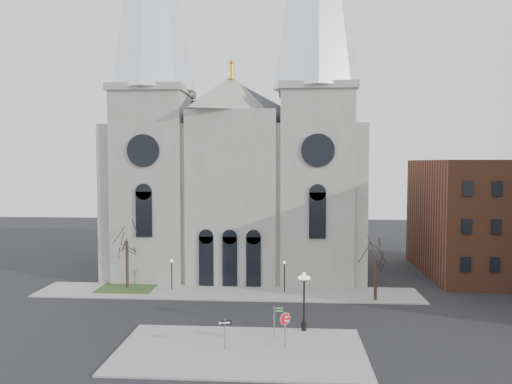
# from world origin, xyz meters

# --- Properties ---
(ground) EXTENTS (160.00, 160.00, 0.00)m
(ground) POSITION_xyz_m (0.00, 0.00, 0.00)
(ground) COLOR black
(ground) RESTS_ON ground
(sidewalk_near) EXTENTS (18.00, 10.00, 0.14)m
(sidewalk_near) POSITION_xyz_m (3.00, -5.00, 0.07)
(sidewalk_near) COLOR gray
(sidewalk_near) RESTS_ON ground
(sidewalk_far) EXTENTS (40.00, 6.00, 0.14)m
(sidewalk_far) POSITION_xyz_m (0.00, 11.00, 0.07)
(sidewalk_far) COLOR gray
(sidewalk_far) RESTS_ON ground
(grass_patch) EXTENTS (6.00, 5.00, 0.18)m
(grass_patch) POSITION_xyz_m (-11.00, 12.00, 0.09)
(grass_patch) COLOR #2D481F
(grass_patch) RESTS_ON ground
(cathedral) EXTENTS (33.00, 26.66, 54.00)m
(cathedral) POSITION_xyz_m (0.00, 22.86, 18.48)
(cathedral) COLOR gray
(cathedral) RESTS_ON ground
(bg_building_brick) EXTENTS (14.00, 18.00, 14.00)m
(bg_building_brick) POSITION_xyz_m (30.00, 22.00, 7.00)
(bg_building_brick) COLOR brown
(bg_building_brick) RESTS_ON ground
(tree_left) EXTENTS (3.20, 3.20, 7.50)m
(tree_left) POSITION_xyz_m (-11.00, 12.00, 5.58)
(tree_left) COLOR black
(tree_left) RESTS_ON ground
(tree_right) EXTENTS (3.20, 3.20, 6.00)m
(tree_right) POSITION_xyz_m (15.00, 9.00, 4.47)
(tree_right) COLOR black
(tree_right) RESTS_ON ground
(ped_lamp_left) EXTENTS (0.32, 0.32, 3.26)m
(ped_lamp_left) POSITION_xyz_m (-6.00, 11.50, 2.33)
(ped_lamp_left) COLOR black
(ped_lamp_left) RESTS_ON sidewalk_far
(ped_lamp_right) EXTENTS (0.32, 0.32, 3.26)m
(ped_lamp_right) POSITION_xyz_m (6.00, 11.50, 2.33)
(ped_lamp_right) COLOR black
(ped_lamp_right) RESTS_ON sidewalk_far
(stop_sign) EXTENTS (0.93, 0.26, 2.64)m
(stop_sign) POSITION_xyz_m (6.21, -4.38, 2.01)
(stop_sign) COLOR slate
(stop_sign) RESTS_ON sidewalk_near
(globe_lamp) EXTENTS (1.12, 1.12, 4.77)m
(globe_lamp) POSITION_xyz_m (7.70, -0.50, 3.14)
(globe_lamp) COLOR black
(globe_lamp) RESTS_ON sidewalk_near
(one_way_sign) EXTENTS (0.94, 0.30, 2.21)m
(one_way_sign) POSITION_xyz_m (1.85, -4.90, 1.63)
(one_way_sign) COLOR slate
(one_way_sign) RESTS_ON sidewalk_near
(street_name_sign) EXTENTS (0.78, 0.10, 2.43)m
(street_name_sign) POSITION_xyz_m (5.43, -2.09, 1.56)
(street_name_sign) COLOR slate
(street_name_sign) RESTS_ON sidewalk_near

